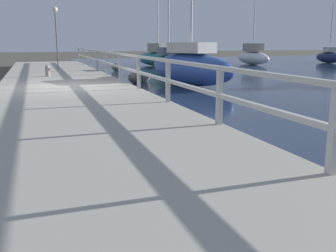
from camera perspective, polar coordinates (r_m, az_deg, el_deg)
ground_plane at (r=13.96m, az=-14.45°, el=4.29°), size 120.00×120.00×0.00m
dock_walkway at (r=13.94m, az=-14.48°, el=4.93°), size 4.55×36.00×0.32m
railing at (r=14.19m, az=-5.79°, el=8.98°), size 0.10×32.50×1.07m
boulder_far_strip at (r=17.58m, az=-4.75°, el=7.01°), size 0.68×0.61×0.51m
boulder_downstream at (r=18.22m, az=-3.52°, el=7.08°), size 0.57×0.52×0.43m
boulder_upstream at (r=25.23m, az=-7.46°, el=8.50°), size 0.68×0.61×0.51m
mooring_bollard at (r=18.15m, az=-17.08°, el=7.68°), size 0.20×0.20×0.50m
dock_lamp at (r=23.10m, az=-16.00°, el=14.38°), size 0.29×0.29×3.35m
sailboat_blue at (r=16.56m, az=3.34°, el=8.53°), size 2.97×4.99×7.37m
sailboat_green at (r=22.30m, az=0.09°, el=9.12°), size 1.51×3.09×5.51m
sailboat_navy at (r=36.90m, az=22.34°, el=9.30°), size 1.13×3.30×4.91m
sailboat_white at (r=32.66m, az=12.20°, el=9.91°), size 1.28×4.64×7.75m
sailboat_teal at (r=29.62m, az=-1.44°, el=9.89°), size 2.76×5.78×7.44m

